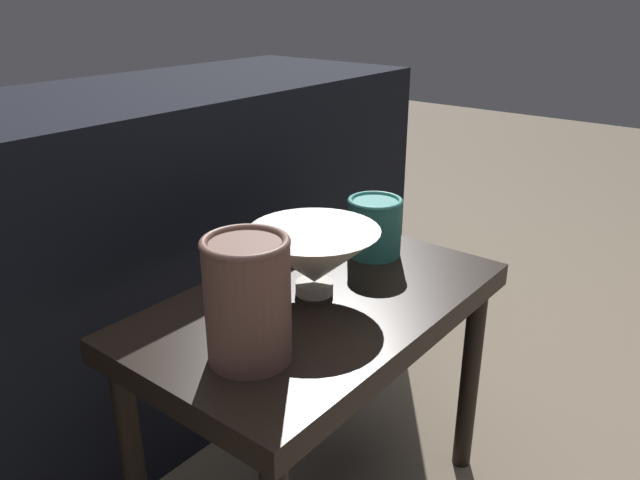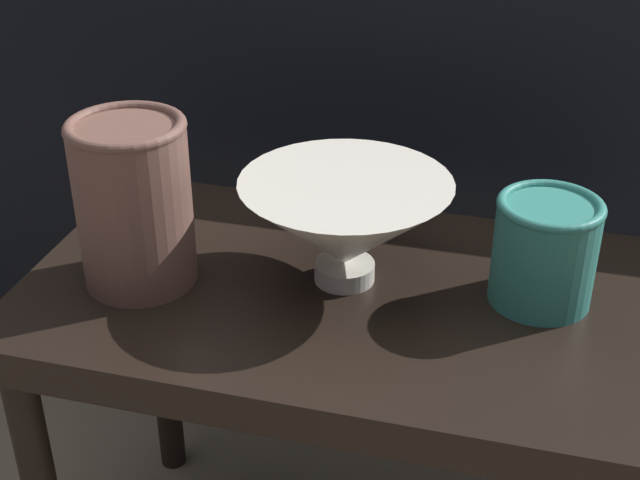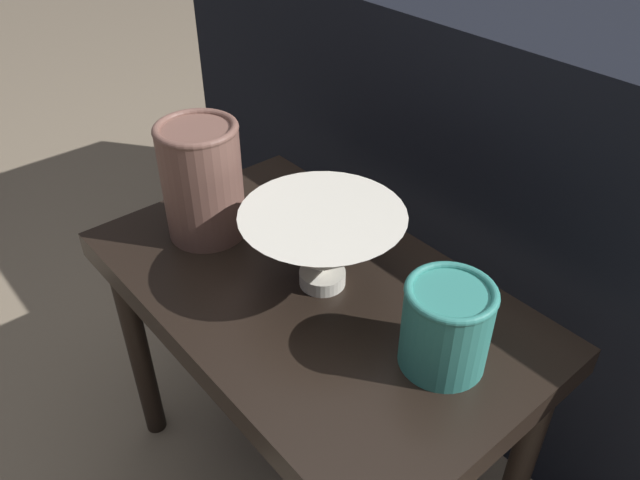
{
  "view_description": "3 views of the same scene",
  "coord_description": "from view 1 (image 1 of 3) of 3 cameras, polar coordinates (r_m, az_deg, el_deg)",
  "views": [
    {
      "loc": [
        -0.7,
        -0.56,
        0.91
      ],
      "look_at": [
        0.03,
        0.02,
        0.53
      ],
      "focal_mm": 35.0,
      "sensor_mm": 36.0,
      "label": 1
    },
    {
      "loc": [
        0.18,
        -0.74,
        0.93
      ],
      "look_at": [
        -0.01,
        -0.01,
        0.5
      ],
      "focal_mm": 50.0,
      "sensor_mm": 36.0,
      "label": 2
    },
    {
      "loc": [
        0.49,
        -0.4,
        0.99
      ],
      "look_at": [
        0.01,
        0.01,
        0.52
      ],
      "focal_mm": 35.0,
      "sensor_mm": 36.0,
      "label": 3
    }
  ],
  "objects": [
    {
      "name": "vase_colorful_right",
      "position": [
        1.15,
        5.0,
        1.33
      ],
      "size": [
        0.1,
        0.1,
        0.11
      ],
      "color": "teal",
      "rests_on": "table"
    },
    {
      "name": "couch_backdrop",
      "position": [
        1.42,
        -17.54,
        -1.86
      ],
      "size": [
        1.5,
        0.5,
        0.72
      ],
      "color": "black",
      "rests_on": "ground_plane"
    },
    {
      "name": "table",
      "position": [
        1.04,
        -0.08,
        -8.23
      ],
      "size": [
        0.63,
        0.38,
        0.45
      ],
      "color": "black",
      "rests_on": "ground_plane"
    },
    {
      "name": "vase_textured_left",
      "position": [
        0.82,
        -6.63,
        -5.3
      ],
      "size": [
        0.12,
        0.12,
        0.17
      ],
      "color": "brown",
      "rests_on": "table"
    },
    {
      "name": "bowl",
      "position": [
        1.0,
        -0.53,
        -1.55
      ],
      "size": [
        0.21,
        0.21,
        0.11
      ],
      "color": "silver",
      "rests_on": "table"
    }
  ]
}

